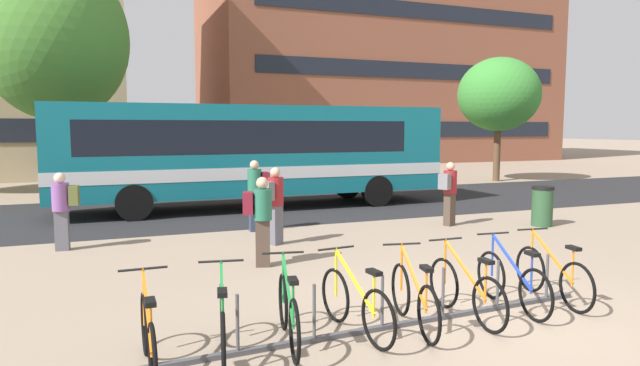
# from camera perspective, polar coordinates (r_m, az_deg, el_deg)

# --- Properties ---
(ground) EXTENTS (200.00, 200.00, 0.00)m
(ground) POSITION_cam_1_polar(r_m,az_deg,el_deg) (7.91, 17.36, -13.04)
(ground) COLOR gray
(bus_lane_asphalt) EXTENTS (80.00, 7.20, 0.01)m
(bus_lane_asphalt) POSITION_cam_1_polar(r_m,az_deg,el_deg) (17.49, -5.48, -2.51)
(bus_lane_asphalt) COLOR #232326
(bus_lane_asphalt) RESTS_ON ground
(city_bus) EXTENTS (12.04, 2.64, 3.20)m
(city_bus) POSITION_cam_1_polar(r_m,az_deg,el_deg) (17.23, -6.62, 3.28)
(city_bus) COLOR #0F6070
(city_bus) RESTS_ON ground
(bike_rack) EXTENTS (6.49, 0.41, 0.70)m
(bike_rack) POSITION_cam_1_polar(r_m,az_deg,el_deg) (7.04, 6.53, -14.38)
(bike_rack) COLOR #47474C
(bike_rack) RESTS_ON ground
(parked_bicycle_orange_0) EXTENTS (0.52, 1.72, 0.99)m
(parked_bicycle_orange_0) POSITION_cam_1_polar(r_m,az_deg,el_deg) (6.03, -17.60, -15.21)
(parked_bicycle_orange_0) COLOR black
(parked_bicycle_orange_0) RESTS_ON ground
(parked_bicycle_green_1) EXTENTS (0.53, 1.70, 0.99)m
(parked_bicycle_green_1) POSITION_cam_1_polar(r_m,az_deg,el_deg) (6.16, -10.20, -14.57)
(parked_bicycle_green_1) COLOR black
(parked_bicycle_green_1) RESTS_ON ground
(parked_bicycle_green_2) EXTENTS (0.53, 1.70, 0.99)m
(parked_bicycle_green_2) POSITION_cam_1_polar(r_m,az_deg,el_deg) (6.48, -3.34, -13.45)
(parked_bicycle_green_2) COLOR black
(parked_bicycle_green_2) RESTS_ON ground
(parked_bicycle_yellow_3) EXTENTS (0.52, 1.72, 0.99)m
(parked_bicycle_yellow_3) POSITION_cam_1_polar(r_m,az_deg,el_deg) (6.77, 3.75, -12.59)
(parked_bicycle_yellow_3) COLOR black
(parked_bicycle_yellow_3) RESTS_ON ground
(parked_bicycle_orange_4) EXTENTS (0.54, 1.70, 0.99)m
(parked_bicycle_orange_4) POSITION_cam_1_polar(r_m,az_deg,el_deg) (7.05, 9.83, -11.91)
(parked_bicycle_orange_4) COLOR black
(parked_bicycle_orange_4) RESTS_ON ground
(parked_bicycle_orange_5) EXTENTS (0.52, 1.72, 0.99)m
(parked_bicycle_orange_5) POSITION_cam_1_polar(r_m,az_deg,el_deg) (7.53, 15.04, -10.89)
(parked_bicycle_orange_5) COLOR black
(parked_bicycle_orange_5) RESTS_ON ground
(parked_bicycle_blue_6) EXTENTS (0.52, 1.72, 0.99)m
(parked_bicycle_blue_6) POSITION_cam_1_polar(r_m,az_deg,el_deg) (8.12, 19.54, -9.80)
(parked_bicycle_blue_6) COLOR black
(parked_bicycle_blue_6) RESTS_ON ground
(parked_bicycle_orange_7) EXTENTS (0.52, 1.72, 0.99)m
(parked_bicycle_orange_7) POSITION_cam_1_polar(r_m,az_deg,el_deg) (8.67, 23.23, -8.94)
(parked_bicycle_orange_7) COLOR black
(parked_bicycle_orange_7) RESTS_ON ground
(commuter_grey_pack_0) EXTENTS (0.60, 0.49, 1.65)m
(commuter_grey_pack_0) POSITION_cam_1_polar(r_m,az_deg,el_deg) (14.34, 13.43, -0.65)
(commuter_grey_pack_0) COLOR #47382D
(commuter_grey_pack_0) RESTS_ON ground
(commuter_grey_pack_1) EXTENTS (0.61, 0.53, 1.68)m
(commuter_grey_pack_1) POSITION_cam_1_polar(r_m,az_deg,el_deg) (11.71, -4.80, -1.83)
(commuter_grey_pack_1) COLOR #565660
(commuter_grey_pack_1) RESTS_ON ground
(commuter_olive_pack_2) EXTENTS (0.55, 0.38, 1.62)m
(commuter_olive_pack_2) POSITION_cam_1_polar(r_m,az_deg,el_deg) (12.34, -25.42, -2.17)
(commuter_olive_pack_2) COLOR #565660
(commuter_olive_pack_2) RESTS_ON ground
(commuter_maroon_pack_3) EXTENTS (0.59, 0.44, 1.64)m
(commuter_maroon_pack_3) POSITION_cam_1_polar(r_m,az_deg,el_deg) (9.90, -6.27, -3.37)
(commuter_maroon_pack_3) COLOR #47382D
(commuter_maroon_pack_3) RESTS_ON ground
(commuter_maroon_pack_4) EXTENTS (0.52, 0.34, 1.74)m
(commuter_maroon_pack_4) POSITION_cam_1_polar(r_m,az_deg,el_deg) (13.30, -6.74, -0.77)
(commuter_maroon_pack_4) COLOR #2D3851
(commuter_maroon_pack_4) RESTS_ON ground
(trash_bin) EXTENTS (0.55, 0.55, 1.03)m
(trash_bin) POSITION_cam_1_polar(r_m,az_deg,el_deg) (15.12, 22.33, -2.25)
(trash_bin) COLOR #284C2D
(trash_bin) RESTS_ON ground
(street_tree_0) EXTENTS (5.15, 5.15, 8.68)m
(street_tree_0) POSITION_cam_1_polar(r_m,az_deg,el_deg) (22.35, -26.12, 13.44)
(street_tree_0) COLOR brown
(street_tree_0) RESTS_ON ground
(street_tree_2) EXTENTS (3.81, 3.81, 5.83)m
(street_tree_2) POSITION_cam_1_polar(r_m,az_deg,el_deg) (27.20, 18.28, 8.81)
(street_tree_2) COLOR brown
(street_tree_2) RESTS_ON ground
(building_right_wing) EXTENTS (26.66, 13.49, 20.31)m
(building_right_wing) POSITION_cam_1_polar(r_m,az_deg,el_deg) (45.40, 5.83, 15.44)
(building_right_wing) COLOR brown
(building_right_wing) RESTS_ON ground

